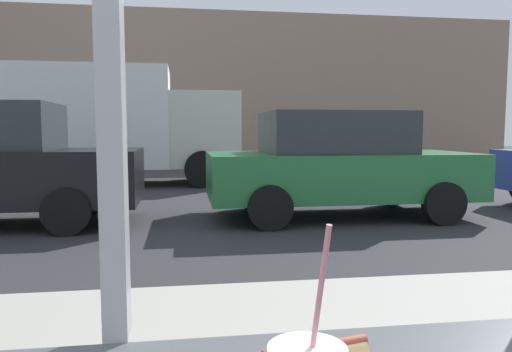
% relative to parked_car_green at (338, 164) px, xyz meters
% --- Properties ---
extents(ground_plane, '(60.00, 60.00, 0.00)m').
position_rel_parked_car_green_xyz_m(ground_plane, '(-2.61, 1.38, -0.86)').
color(ground_plane, '#2D2D30').
extents(building_facade_far, '(28.00, 1.20, 6.05)m').
position_rel_parked_car_green_xyz_m(building_facade_far, '(-2.61, 12.50, 2.17)').
color(building_facade_far, gray).
rests_on(building_facade_far, ground).
extents(parked_car_green, '(4.20, 2.05, 1.68)m').
position_rel_parked_car_green_xyz_m(parked_car_green, '(0.00, 0.00, 0.00)').
color(parked_car_green, '#236B38').
rests_on(parked_car_green, ground).
extents(box_truck, '(6.32, 2.44, 2.95)m').
position_rel_parked_car_green_xyz_m(box_truck, '(-4.34, 5.35, 0.75)').
color(box_truck, silver).
rests_on(box_truck, ground).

